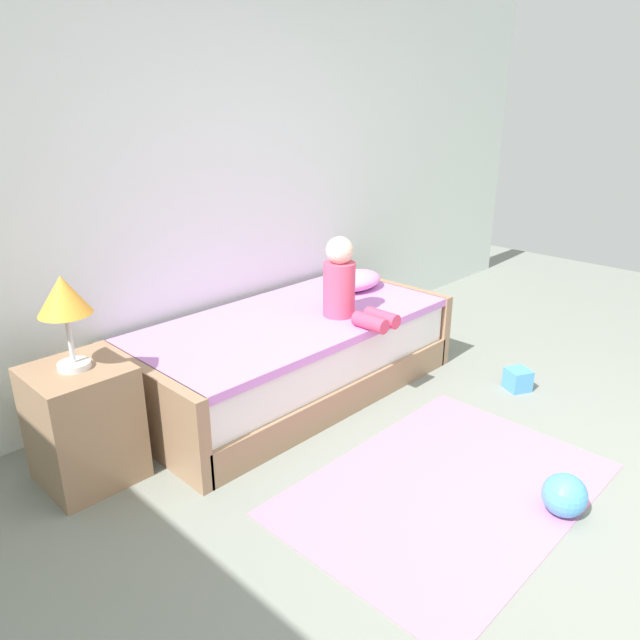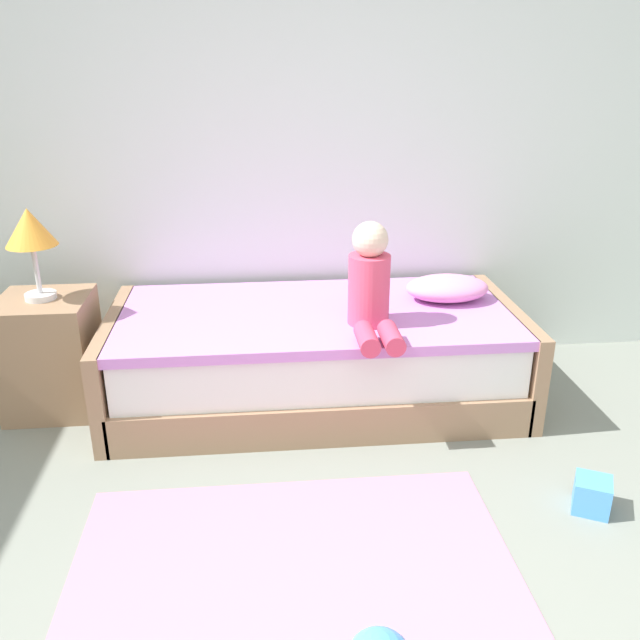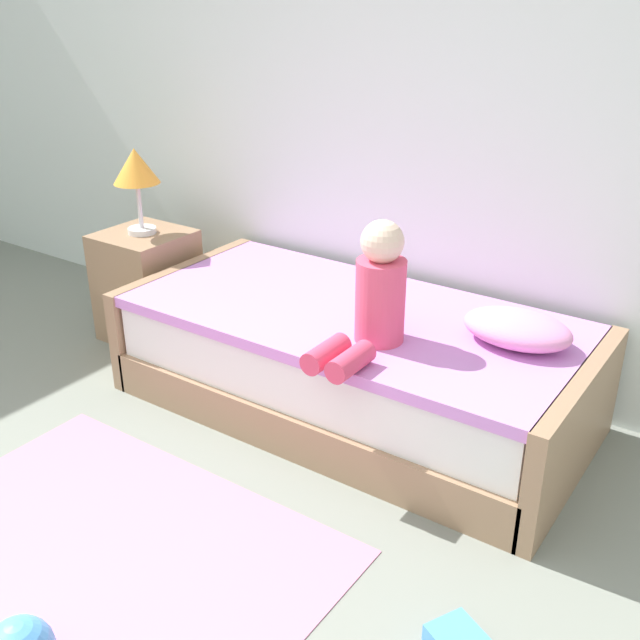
{
  "view_description": "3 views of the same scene",
  "coord_description": "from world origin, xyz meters",
  "px_view_note": "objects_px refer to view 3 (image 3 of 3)",
  "views": [
    {
      "loc": [
        -2.24,
        -0.53,
        1.79
      ],
      "look_at": [
        0.1,
        1.75,
        0.55
      ],
      "focal_mm": 33.2,
      "sensor_mm": 36.0,
      "label": 1
    },
    {
      "loc": [
        -0.18,
        -1.15,
        1.72
      ],
      "look_at": [
        0.1,
        1.75,
        0.55
      ],
      "focal_mm": 37.3,
      "sensor_mm": 36.0,
      "label": 2
    },
    {
      "loc": [
        1.68,
        -0.54,
        1.83
      ],
      "look_at": [
        0.1,
        1.75,
        0.55
      ],
      "focal_mm": 41.7,
      "sensor_mm": 36.0,
      "label": 3
    }
  ],
  "objects_px": {
    "table_lamp": "(136,170)",
    "child_figure": "(374,297)",
    "nightstand": "(148,285)",
    "pillow": "(517,329)",
    "bed": "(351,362)"
  },
  "relations": [
    {
      "from": "child_figure",
      "to": "pillow",
      "type": "bearing_deg",
      "value": 34.93
    },
    {
      "from": "nightstand",
      "to": "pillow",
      "type": "bearing_deg",
      "value": 1.7
    },
    {
      "from": "nightstand",
      "to": "child_figure",
      "type": "relative_size",
      "value": 1.18
    },
    {
      "from": "table_lamp",
      "to": "child_figure",
      "type": "height_order",
      "value": "table_lamp"
    },
    {
      "from": "pillow",
      "to": "table_lamp",
      "type": "bearing_deg",
      "value": -178.3
    },
    {
      "from": "bed",
      "to": "table_lamp",
      "type": "distance_m",
      "value": 1.52
    },
    {
      "from": "bed",
      "to": "child_figure",
      "type": "bearing_deg",
      "value": -43.38
    },
    {
      "from": "bed",
      "to": "nightstand",
      "type": "height_order",
      "value": "nightstand"
    },
    {
      "from": "nightstand",
      "to": "table_lamp",
      "type": "relative_size",
      "value": 1.33
    },
    {
      "from": "nightstand",
      "to": "pillow",
      "type": "distance_m",
      "value": 2.08
    },
    {
      "from": "bed",
      "to": "child_figure",
      "type": "distance_m",
      "value": 0.57
    },
    {
      "from": "bed",
      "to": "pillow",
      "type": "relative_size",
      "value": 4.8
    },
    {
      "from": "child_figure",
      "to": "pillow",
      "type": "distance_m",
      "value": 0.59
    },
    {
      "from": "child_figure",
      "to": "bed",
      "type": "bearing_deg",
      "value": 136.62
    },
    {
      "from": "nightstand",
      "to": "pillow",
      "type": "xyz_separation_m",
      "value": [
        2.06,
        0.06,
        0.26
      ]
    }
  ]
}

